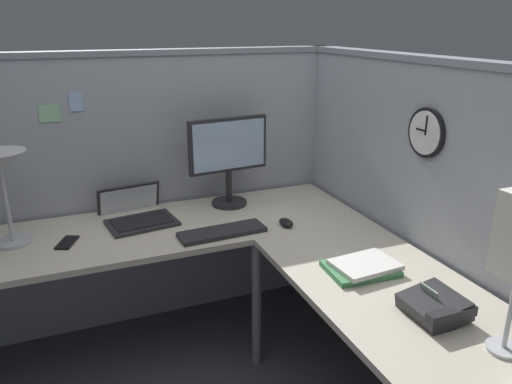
{
  "coord_description": "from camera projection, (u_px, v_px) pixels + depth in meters",
  "views": [
    {
      "loc": [
        -0.66,
        -1.85,
        1.72
      ],
      "look_at": [
        0.18,
        0.22,
        0.94
      ],
      "focal_mm": 34.42,
      "sensor_mm": 36.0,
      "label": 1
    }
  ],
  "objects": [
    {
      "name": "cell_phone",
      "position": [
        67.0,
        242.0,
        2.31
      ],
      "size": [
        0.12,
        0.16,
        0.01
      ],
      "primitive_type": "cube",
      "rotation": [
        0.0,
        0.0,
        -0.4
      ],
      "color": "black",
      "rests_on": "desk"
    },
    {
      "name": "computer_mouse",
      "position": [
        286.0,
        222.0,
        2.51
      ],
      "size": [
        0.06,
        0.1,
        0.03
      ],
      "primitive_type": "ellipsoid",
      "color": "black",
      "rests_on": "desk"
    },
    {
      "name": "cubicle_wall_right",
      "position": [
        436.0,
        236.0,
        2.24
      ],
      "size": [
        0.12,
        2.37,
        1.58
      ],
      "color": "#999EA8",
      "rests_on": "ground"
    },
    {
      "name": "office_phone",
      "position": [
        435.0,
        307.0,
        1.73
      ],
      "size": [
        0.19,
        0.21,
        0.11
      ],
      "color": "#232326",
      "rests_on": "desk"
    },
    {
      "name": "laptop",
      "position": [
        136.0,
        214.0,
        2.6
      ],
      "size": [
        0.39,
        0.42,
        0.22
      ],
      "color": "#232326",
      "rests_on": "desk"
    },
    {
      "name": "desk_lamp_dome",
      "position": [
        0.0,
        169.0,
        2.19
      ],
      "size": [
        0.24,
        0.24,
        0.44
      ],
      "color": "#B7BABF",
      "rests_on": "desk"
    },
    {
      "name": "desk",
      "position": [
        209.0,
        288.0,
        2.12
      ],
      "size": [
        2.35,
        2.15,
        0.73
      ],
      "color": "beige",
      "rests_on": "ground"
    },
    {
      "name": "book_stack",
      "position": [
        362.0,
        267.0,
        2.04
      ],
      "size": [
        0.3,
        0.23,
        0.04
      ],
      "color": "#3F7F4C",
      "rests_on": "desk"
    },
    {
      "name": "pinned_note_middle",
      "position": [
        50.0,
        113.0,
        2.47
      ],
      "size": [
        0.1,
        0.0,
        0.09
      ],
      "primitive_type": "cube",
      "color": "#8CCC99"
    },
    {
      "name": "cubicle_wall_back",
      "position": [
        124.0,
        194.0,
        2.79
      ],
      "size": [
        2.57,
        0.12,
        1.58
      ],
      "color": "#999EA8",
      "rests_on": "ground"
    },
    {
      "name": "keyboard",
      "position": [
        222.0,
        232.0,
        2.41
      ],
      "size": [
        0.44,
        0.16,
        0.02
      ],
      "primitive_type": "cube",
      "rotation": [
        0.0,
        0.0,
        0.05
      ],
      "color": "#232326",
      "rests_on": "desk"
    },
    {
      "name": "monitor",
      "position": [
        228.0,
        155.0,
        2.71
      ],
      "size": [
        0.46,
        0.2,
        0.5
      ],
      "color": "#232326",
      "rests_on": "desk"
    },
    {
      "name": "wall_clock",
      "position": [
        427.0,
        133.0,
        2.13
      ],
      "size": [
        0.04,
        0.22,
        0.22
      ],
      "color": "black"
    },
    {
      "name": "pinned_note_rightmost",
      "position": [
        76.0,
        102.0,
        2.5
      ],
      "size": [
        0.06,
        0.0,
        0.09
      ],
      "primitive_type": "cube",
      "color": "#99B7E5"
    }
  ]
}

